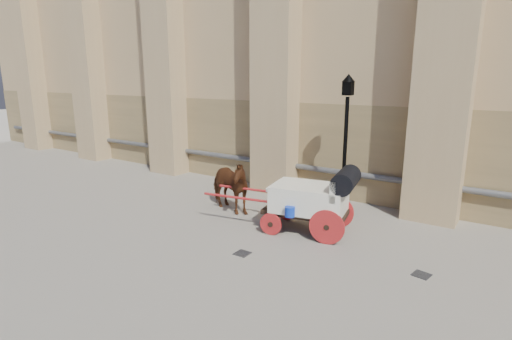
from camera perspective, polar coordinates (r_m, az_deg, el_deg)
The scene contains 6 objects.
ground at distance 10.38m, azimuth -3.04°, elevation -8.49°, with size 90.00×90.00×0.00m, color gray.
horse at distance 11.52m, azimuth -4.09°, elevation -2.15°, with size 0.85×1.86×1.57m, color #602E19.
carriage at distance 9.99m, azimuth 8.32°, elevation -3.89°, with size 4.02×1.72×1.71m.
street_lamp at distance 11.51m, azimuth 12.65°, elevation 4.18°, with size 0.37×0.37×3.91m.
drain_grate_near at distance 9.06m, azimuth -1.97°, elevation -11.82°, with size 0.32×0.32×0.01m, color black.
drain_grate_far at distance 8.82m, azimuth 22.56°, elevation -13.66°, with size 0.32×0.32×0.01m, color black.
Camera 1 is at (5.80, -7.70, 3.86)m, focal length 28.00 mm.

